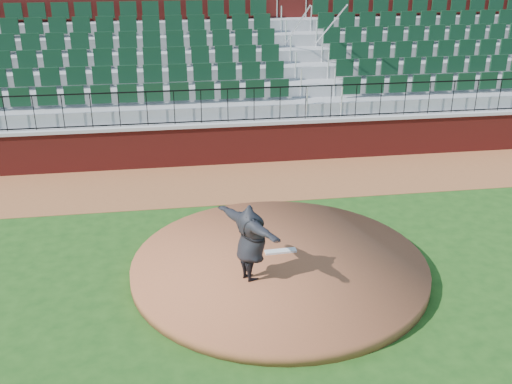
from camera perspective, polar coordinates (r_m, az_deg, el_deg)
The scene contains 10 objects.
ground at distance 12.00m, azimuth 1.10°, elevation -8.50°, with size 90.00×90.00×0.00m, color #1D4614.
warning_track at distance 16.80m, azimuth -2.03°, elevation 1.03°, with size 34.00×3.20×0.01m, color brown.
field_wall at distance 18.09m, azimuth -2.66°, elevation 4.64°, with size 34.00×0.35×1.20m, color maroon.
wall_cap at distance 17.90m, azimuth -2.70°, elevation 6.62°, with size 34.00×0.45×0.10m, color #B7B7B7.
wall_railing at distance 17.75m, azimuth -2.74°, elevation 8.32°, with size 34.00×0.05×1.00m, color black, non-canonical shape.
seating_stands at distance 20.29m, azimuth -3.62°, elevation 11.59°, with size 34.00×5.10×4.60m, color gray, non-canonical shape.
concourse_wall at distance 22.96m, azimuth -4.33°, elevation 14.02°, with size 34.00×0.50×5.50m, color maroon.
pitchers_mound at distance 12.25m, azimuth 2.25°, elevation -7.12°, with size 6.03×6.03×0.25m, color brown.
pitching_rubber at distance 12.49m, azimuth 2.39°, elevation -5.72°, with size 0.67×0.17×0.04m, color silver.
pitcher at distance 11.19m, azimuth -0.52°, elevation -4.90°, with size 1.93×0.52×1.57m, color black.
Camera 1 is at (-1.79, -10.09, 6.24)m, focal length 41.48 mm.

